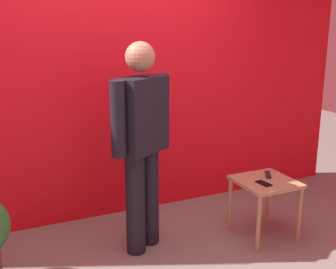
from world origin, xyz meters
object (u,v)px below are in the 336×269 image
standing_person (142,138)px  side_table (265,189)px  tv_remote (268,175)px  cell_phone (264,183)px

standing_person → side_table: (1.06, -0.27, -0.52)m
tv_remote → side_table: bearing=-104.4°
side_table → standing_person: bearing=165.7°
standing_person → cell_phone: 1.13m
standing_person → cell_phone: size_ratio=12.06×
side_table → tv_remote: tv_remote is taller
standing_person → cell_phone: standing_person is taller
standing_person → tv_remote: 1.24m
side_table → cell_phone: size_ratio=3.73×
cell_phone → tv_remote: (0.16, 0.15, 0.01)m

